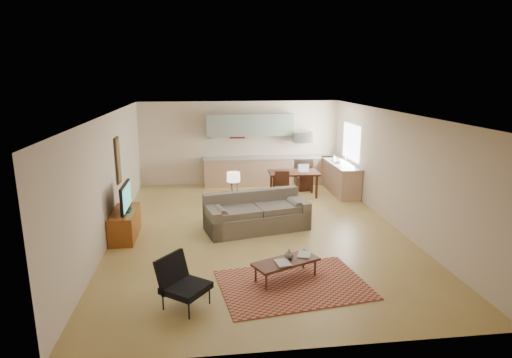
{
  "coord_description": "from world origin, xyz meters",
  "views": [
    {
      "loc": [
        -1.19,
        -9.33,
        3.52
      ],
      "look_at": [
        0.0,
        0.3,
        1.15
      ],
      "focal_mm": 30.0,
      "sensor_mm": 36.0,
      "label": 1
    }
  ],
  "objects": [
    {
      "name": "room",
      "position": [
        0.0,
        0.0,
        1.35
      ],
      "size": [
        9.0,
        9.0,
        9.0
      ],
      "color": "#A88948",
      "rests_on": "ground"
    },
    {
      "name": "kitchen_counter_back",
      "position": [
        0.9,
        4.18,
        0.46
      ],
      "size": [
        4.26,
        0.64,
        0.92
      ],
      "primitive_type": null,
      "color": "#A67F63",
      "rests_on": "ground"
    },
    {
      "name": "kitchen_counter_right",
      "position": [
        2.93,
        3.0,
        0.46
      ],
      "size": [
        0.64,
        2.26,
        0.92
      ],
      "primitive_type": null,
      "color": "#A67F63",
      "rests_on": "ground"
    },
    {
      "name": "kitchen_range",
      "position": [
        2.0,
        4.18,
        0.45
      ],
      "size": [
        0.62,
        0.62,
        0.9
      ],
      "primitive_type": "cube",
      "color": "#A5A8AD",
      "rests_on": "ground"
    },
    {
      "name": "kitchen_microwave",
      "position": [
        2.0,
        4.2,
        1.55
      ],
      "size": [
        0.62,
        0.4,
        0.35
      ],
      "primitive_type": "cube",
      "color": "#A5A8AD",
      "rests_on": "room"
    },
    {
      "name": "upper_cabinets",
      "position": [
        0.3,
        4.33,
        1.95
      ],
      "size": [
        2.8,
        0.34,
        0.7
      ],
      "primitive_type": "cube",
      "color": "gray",
      "rests_on": "room"
    },
    {
      "name": "window_right",
      "position": [
        3.23,
        3.0,
        1.55
      ],
      "size": [
        0.02,
        1.4,
        1.05
      ],
      "primitive_type": "cube",
      "color": "white",
      "rests_on": "room"
    },
    {
      "name": "wall_art_left",
      "position": [
        -3.21,
        0.9,
        1.55
      ],
      "size": [
        0.06,
        0.42,
        1.1
      ],
      "primitive_type": null,
      "color": "olive",
      "rests_on": "room"
    },
    {
      "name": "triptych",
      "position": [
        -0.1,
        4.47,
        1.75
      ],
      "size": [
        1.7,
        0.04,
        0.5
      ],
      "primitive_type": null,
      "color": "beige",
      "rests_on": "room"
    },
    {
      "name": "rug",
      "position": [
        0.27,
        -2.75,
        0.01
      ],
      "size": [
        2.69,
        2.04,
        0.02
      ],
      "primitive_type": "cube",
      "rotation": [
        0.0,
        0.0,
        0.14
      ],
      "color": "maroon",
      "rests_on": "floor"
    },
    {
      "name": "sofa",
      "position": [
        -0.01,
        0.03,
        0.43
      ],
      "size": [
        2.63,
        1.59,
        0.85
      ],
      "primitive_type": null,
      "rotation": [
        0.0,
        0.0,
        0.23
      ],
      "color": "#665B4F",
      "rests_on": "floor"
    },
    {
      "name": "coffee_table",
      "position": [
        0.18,
        -2.52,
        0.18
      ],
      "size": [
        1.28,
        0.92,
        0.36
      ],
      "primitive_type": null,
      "rotation": [
        0.0,
        0.0,
        0.43
      ],
      "color": "#462419",
      "rests_on": "floor"
    },
    {
      "name": "book_a",
      "position": [
        -0.01,
        -2.66,
        0.37
      ],
      "size": [
        0.33,
        0.38,
        0.03
      ],
      "primitive_type": "imported",
      "rotation": [
        0.0,
        0.0,
        0.14
      ],
      "color": "maroon",
      "rests_on": "coffee_table"
    },
    {
      "name": "book_b",
      "position": [
        0.45,
        -2.29,
        0.37
      ],
      "size": [
        0.42,
        0.45,
        0.02
      ],
      "primitive_type": "imported",
      "rotation": [
        0.0,
        0.0,
        -0.35
      ],
      "color": "navy",
      "rests_on": "coffee_table"
    },
    {
      "name": "vase",
      "position": [
        0.25,
        -2.43,
        0.44
      ],
      "size": [
        0.17,
        0.17,
        0.17
      ],
      "primitive_type": "imported",
      "rotation": [
        0.0,
        0.0,
        0.02
      ],
      "color": "black",
      "rests_on": "coffee_table"
    },
    {
      "name": "armchair",
      "position": [
        -1.53,
        -3.24,
        0.41
      ],
      "size": [
        1.0,
        1.0,
        0.81
      ],
      "primitive_type": null,
      "rotation": [
        0.0,
        0.0,
        0.92
      ],
      "color": "black",
      "rests_on": "floor"
    },
    {
      "name": "tv_credenza",
      "position": [
        -2.98,
        -0.09,
        0.31
      ],
      "size": [
        0.51,
        1.32,
        0.61
      ],
      "primitive_type": null,
      "color": "brown",
      "rests_on": "floor"
    },
    {
      "name": "tv",
      "position": [
        -2.92,
        -0.09,
        0.92
      ],
      "size": [
        0.1,
        1.02,
        0.61
      ],
      "primitive_type": null,
      "color": "black",
      "rests_on": "tv_credenza"
    },
    {
      "name": "console_table",
      "position": [
        -0.49,
        0.89,
        0.34
      ],
      "size": [
        0.63,
        0.48,
        0.67
      ],
      "primitive_type": null,
      "rotation": [
        0.0,
        0.0,
        0.17
      ],
      "color": "#341A10",
      "rests_on": "floor"
    },
    {
      "name": "table_lamp",
      "position": [
        -0.49,
        0.89,
        0.94
      ],
      "size": [
        0.37,
        0.37,
        0.54
      ],
      "primitive_type": null,
      "rotation": [
        0.0,
        0.0,
        0.17
      ],
      "color": "beige",
      "rests_on": "console_table"
    },
    {
      "name": "dining_table",
      "position": [
        1.42,
        2.72,
        0.37
      ],
      "size": [
        1.48,
        0.89,
        0.74
      ],
      "primitive_type": null,
      "rotation": [
        0.0,
        0.0,
        -0.04
      ],
      "color": "#341A10",
      "rests_on": "floor"
    },
    {
      "name": "dining_chair_near",
      "position": [
        0.96,
        2.11,
        0.43
      ],
      "size": [
        0.48,
        0.5,
        0.87
      ],
      "primitive_type": null,
      "rotation": [
        0.0,
        0.0,
        -0.17
      ],
      "color": "#341A10",
      "rests_on": "floor"
    },
    {
      "name": "dining_chair_far",
      "position": [
        1.88,
        3.34,
        0.41
      ],
      "size": [
        0.42,
        0.44,
        0.81
      ],
      "primitive_type": null,
      "rotation": [
        0.0,
        0.0,
        3.23
      ],
      "color": "#341A10",
      "rests_on": "floor"
    },
    {
      "name": "laptop",
      "position": [
        1.71,
        2.62,
        0.85
      ],
      "size": [
        0.33,
        0.26,
        0.23
      ],
      "primitive_type": null,
      "rotation": [
        0.0,
        0.0,
        -0.08
      ],
      "color": "#A5A8AD",
      "rests_on": "dining_table"
    },
    {
      "name": "soap_bottle",
      "position": [
        2.83,
        3.34,
        1.02
      ],
      "size": [
        0.09,
        0.09,
        0.19
      ],
      "primitive_type": "imported",
      "rotation": [
        0.0,
        0.0,
        0.02
      ],
      "color": "beige",
      "rests_on": "kitchen_counter_right"
    }
  ]
}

